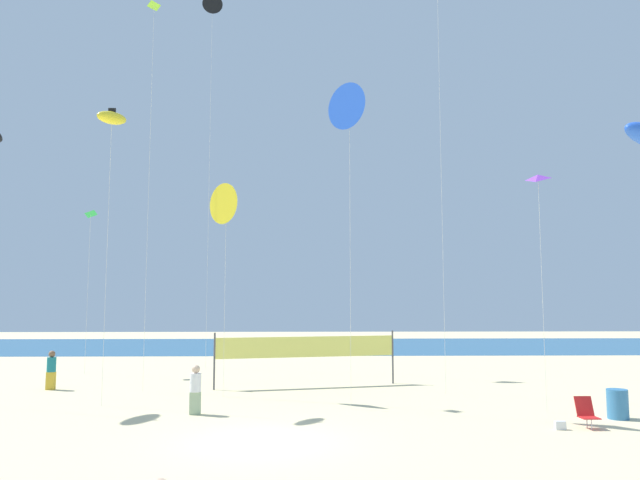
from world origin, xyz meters
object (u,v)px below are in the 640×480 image
at_px(beachgoer_teal_shirt, 51,369).
at_px(kite_lime_diamond, 154,21).
at_px(kite_black_delta, 212,7).
at_px(kite_yellow_delta, 226,204).
at_px(kite_yellow_inflatable, 112,119).
at_px(trash_barrel, 618,404).
at_px(volleyball_net, 307,349).
at_px(kite_violet_diamond, 538,179).
at_px(beachgoer_white_shirt, 195,388).
at_px(kite_blue_delta, 349,107).
at_px(folding_beach_chair, 586,412).
at_px(kite_green_diamond, 90,216).
at_px(beach_handbag, 560,425).

relative_size(beachgoer_teal_shirt, kite_lime_diamond, 0.10).
bearing_deg(kite_black_delta, kite_yellow_delta, -77.03).
bearing_deg(kite_yellow_inflatable, trash_barrel, -9.46).
bearing_deg(kite_yellow_delta, volleyball_net, 39.95).
relative_size(kite_violet_diamond, kite_black_delta, 0.38).
bearing_deg(beachgoer_white_shirt, trash_barrel, -26.78).
distance_m(beachgoer_white_shirt, kite_blue_delta, 11.26).
height_order(kite_yellow_delta, kite_blue_delta, kite_blue_delta).
bearing_deg(beachgoer_teal_shirt, trash_barrel, -19.82).
bearing_deg(volleyball_net, kite_lime_diamond, -169.21).
xyz_separation_m(beachgoer_white_shirt, kite_yellow_delta, (0.42, 3.81, 6.81)).
height_order(folding_beach_chair, kite_blue_delta, kite_blue_delta).
xyz_separation_m(beachgoer_teal_shirt, kite_yellow_delta, (7.60, -2.07, 6.79)).
distance_m(kite_black_delta, kite_blue_delta, 18.36).
bearing_deg(kite_green_diamond, volleyball_net, -23.20).
height_order(volleyball_net, kite_violet_diamond, kite_violet_diamond).
bearing_deg(kite_violet_diamond, beach_handbag, -104.19).
relative_size(trash_barrel, kite_green_diamond, 0.11).
xyz_separation_m(kite_green_diamond, kite_yellow_inflatable, (4.12, -9.73, 2.32)).
xyz_separation_m(volleyball_net, kite_yellow_delta, (-3.31, -2.77, 6.03)).
xyz_separation_m(beachgoer_white_shirt, folding_beach_chair, (11.99, -2.42, -0.40)).
distance_m(folding_beach_chair, kite_violet_diamond, 7.92).
bearing_deg(beachgoer_white_shirt, beachgoer_teal_shirt, 118.51).
bearing_deg(kite_violet_diamond, kite_black_delta, 134.24).
height_order(beachgoer_teal_shirt, trash_barrel, beachgoer_teal_shirt).
distance_m(beach_handbag, kite_blue_delta, 12.67).
bearing_deg(kite_black_delta, kite_blue_delta, -61.46).
xyz_separation_m(kite_yellow_delta, kite_lime_diamond, (-3.53, 1.47, 8.48)).
height_order(beachgoer_teal_shirt, beach_handbag, beachgoer_teal_shirt).
distance_m(kite_lime_diamond, kite_black_delta, 10.29).
bearing_deg(kite_yellow_inflatable, volleyball_net, 33.01).
bearing_deg(volleyball_net, beachgoer_white_shirt, -119.53).
bearing_deg(trash_barrel, beach_handbag, -148.27).
xyz_separation_m(volleyball_net, kite_yellow_inflatable, (-7.39, -4.80, 8.95)).
bearing_deg(folding_beach_chair, kite_lime_diamond, -169.99).
distance_m(trash_barrel, kite_violet_diamond, 7.84).
distance_m(kite_yellow_delta, kite_blue_delta, 6.45).
distance_m(volleyball_net, kite_yellow_inflatable, 12.56).
xyz_separation_m(folding_beach_chair, kite_yellow_delta, (-11.58, 6.22, 7.20)).
xyz_separation_m(beachgoer_teal_shirt, kite_yellow_inflatable, (3.51, -4.10, 9.71)).
bearing_deg(beachgoer_white_shirt, beach_handbag, -35.69).
bearing_deg(kite_blue_delta, beachgoer_teal_shirt, 158.05).
relative_size(trash_barrel, kite_blue_delta, 0.08).
distance_m(kite_yellow_delta, kite_yellow_inflatable, 5.41).
bearing_deg(kite_blue_delta, kite_lime_diamond, 152.24).
xyz_separation_m(kite_lime_diamond, kite_yellow_inflatable, (-0.55, -3.50, -5.56)).
xyz_separation_m(kite_yellow_delta, kite_green_diamond, (-8.20, 7.70, 0.60)).
height_order(trash_barrel, kite_lime_diamond, kite_lime_diamond).
distance_m(beachgoer_teal_shirt, volleyball_net, 10.95).
distance_m(beach_handbag, kite_yellow_delta, 14.59).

